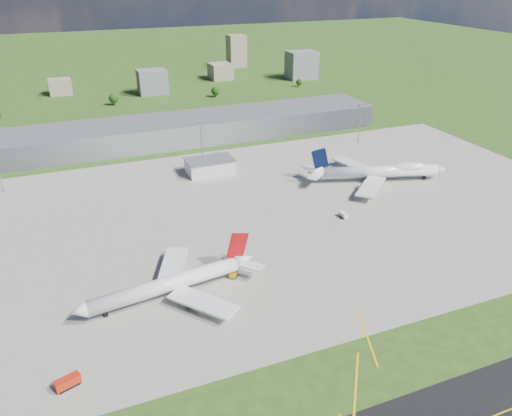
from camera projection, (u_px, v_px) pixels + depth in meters
name	position (u px, v px, depth m)	size (l,w,h in m)	color
ground	(173.00, 149.00, 327.83)	(1400.00, 1400.00, 0.00)	#2B4C18
apron	(247.00, 216.00, 239.61)	(360.00, 190.00, 0.08)	gray
terminal	(167.00, 131.00, 337.03)	(300.00, 42.00, 15.00)	gray
ops_building	(210.00, 166.00, 287.82)	(26.00, 16.00, 8.00)	silver
mast_center	(201.00, 136.00, 294.30)	(3.50, 2.00, 25.90)	gray
mast_east	(360.00, 117.00, 331.47)	(3.50, 2.00, 25.90)	gray
airliner_red_twin	(173.00, 284.00, 180.33)	(68.77, 53.15, 18.89)	white
airliner_blue_quad	(380.00, 172.00, 276.18)	(76.58, 58.74, 20.49)	white
fire_truck	(68.00, 383.00, 142.07)	(7.73, 4.88, 3.25)	red
tug_yellow	(234.00, 275.00, 192.46)	(4.35, 4.45, 1.93)	orange
van_white_near	(344.00, 215.00, 237.73)	(2.42, 5.04, 2.54)	white
van_white_far	(361.00, 186.00, 269.30)	(4.60, 2.49, 2.32)	white
bldg_cw	(60.00, 87.00, 462.68)	(20.00, 18.00, 14.00)	gray
bldg_c	(152.00, 82.00, 462.97)	(26.00, 20.00, 22.00)	slate
bldg_ce	(221.00, 71.00, 524.63)	(22.00, 24.00, 16.00)	gray
bldg_e	(302.00, 65.00, 524.05)	(30.00, 22.00, 28.00)	slate
bldg_tall_e	(236.00, 51.00, 583.71)	(20.00, 18.00, 36.00)	gray
tree_c	(113.00, 98.00, 426.75)	(8.10, 8.10, 9.90)	#382314
tree_e	(215.00, 91.00, 453.14)	(7.65, 7.65, 9.35)	#382314
tree_far_e	(299.00, 82.00, 492.30)	(6.30, 6.30, 7.70)	#382314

